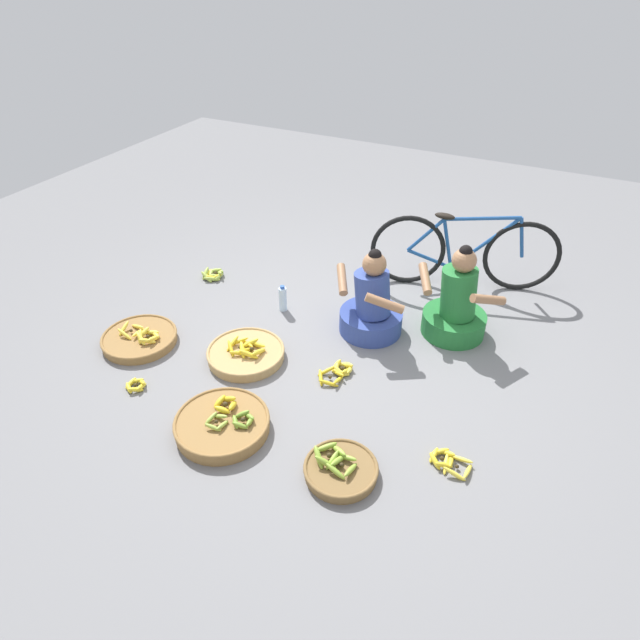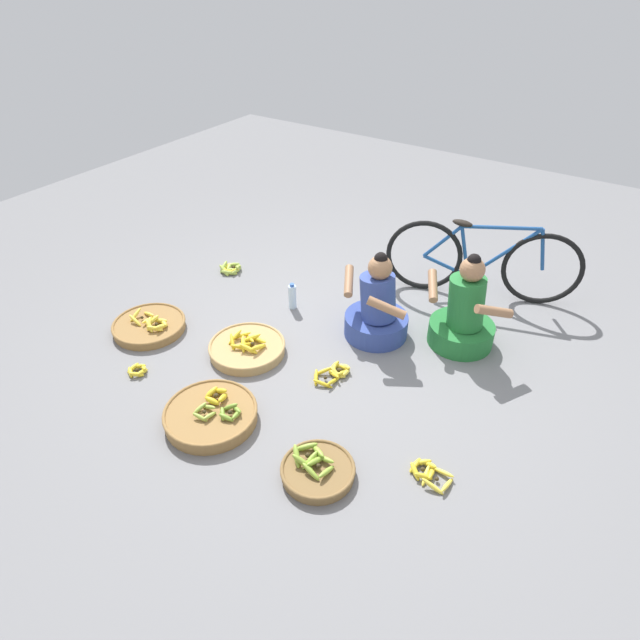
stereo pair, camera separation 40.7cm
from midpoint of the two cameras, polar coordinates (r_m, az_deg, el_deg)
ground_plane at (r=4.42m, az=4.07°, el=-2.55°), size 10.00×10.00×0.00m
vendor_woman_front at (r=4.41m, az=8.61°, el=0.95°), size 0.70×0.53×0.76m
vendor_woman_behind at (r=4.47m, az=17.40°, el=0.31°), size 0.75×0.52×0.81m
bicycle_leaning at (r=5.08m, az=18.86°, el=5.83°), size 1.62×0.61×0.73m
banana_basket_front_left at (r=3.43m, az=3.23°, el=-15.59°), size 0.46×0.46×0.15m
banana_basket_mid_left at (r=4.30m, az=-4.99°, el=-3.00°), size 0.61×0.61×0.15m
banana_basket_near_vendor at (r=4.69m, az=-15.16°, el=-0.63°), size 0.60×0.60×0.15m
banana_basket_near_bicycle at (r=3.76m, az=-8.33°, el=-9.91°), size 0.64×0.64×0.16m
loose_bananas_back_center at (r=4.27m, az=-16.08°, el=-5.18°), size 0.17×0.17×0.08m
loose_bananas_front_right at (r=3.54m, az=14.65°, el=-15.42°), size 0.28×0.20×0.08m
loose_bananas_mid_right at (r=5.40m, az=-7.16°, el=5.35°), size 0.24×0.24×0.10m
loose_bananas_back_right at (r=4.09m, az=4.49°, el=-5.62°), size 0.24×0.33×0.08m
water_bottle at (r=4.76m, az=-0.48°, el=2.39°), size 0.07×0.07×0.25m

